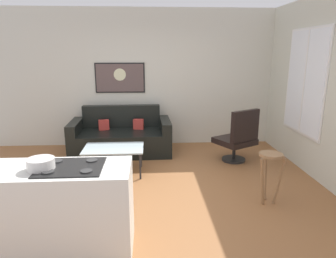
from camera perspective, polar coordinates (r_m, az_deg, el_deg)
name	(u,v)px	position (r m, az deg, el deg)	size (l,w,h in m)	color
ground	(149,194)	(4.46, -3.60, -11.96)	(6.40, 6.40, 0.04)	#925D35
back_wall	(148,79)	(6.45, -3.82, 9.36)	(6.40, 0.05, 2.80)	beige
right_wall	(328,90)	(5.05, 27.60, 6.43)	(0.05, 6.40, 2.80)	beige
couch	(121,138)	(6.08, -8.70, -1.65)	(1.94, 0.97, 0.89)	black
coffee_table	(114,150)	(5.02, -10.08, -3.81)	(0.95, 0.62, 0.44)	silver
armchair	(238,138)	(5.59, 12.97, -1.57)	(0.82, 0.81, 0.97)	black
bar_stool	(270,166)	(4.18, 18.50, -6.55)	(0.35, 0.34, 0.69)	olive
kitchen_counter	(42,211)	(3.31, -22.42, -13.92)	(1.74, 0.63, 0.91)	white
mixing_bowl	(41,164)	(3.07, -22.63, -6.11)	(0.25, 0.25, 0.11)	silver
wall_painting	(120,78)	(6.43, -8.94, 9.41)	(1.01, 0.03, 0.61)	black
window	(305,82)	(5.55, 24.18, 7.96)	(0.03, 1.26, 1.73)	silver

